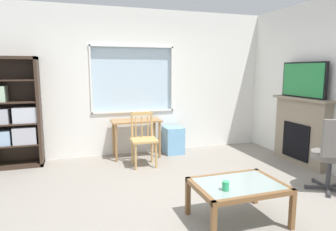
{
  "coord_description": "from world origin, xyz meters",
  "views": [
    {
      "loc": [
        -1.15,
        -3.3,
        1.61
      ],
      "look_at": [
        0.23,
        0.9,
        0.92
      ],
      "focal_mm": 31.63,
      "sensor_mm": 36.0,
      "label": 1
    }
  ],
  "objects_px": {
    "wooden_chair": "(143,139)",
    "tv": "(303,80)",
    "bookshelf": "(10,117)",
    "plastic_drawer_unit": "(173,140)",
    "desk_under_window": "(136,126)",
    "office_chair": "(333,152)",
    "fireplace": "(301,131)",
    "coffee_table": "(238,189)",
    "sippy_cup": "(226,186)"
  },
  "relations": [
    {
      "from": "wooden_chair",
      "to": "tv",
      "type": "relative_size",
      "value": 0.95
    },
    {
      "from": "bookshelf",
      "to": "wooden_chair",
      "type": "bearing_deg",
      "value": -16.68
    },
    {
      "from": "plastic_drawer_unit",
      "to": "tv",
      "type": "distance_m",
      "value": 2.54
    },
    {
      "from": "desk_under_window",
      "to": "office_chair",
      "type": "height_order",
      "value": "office_chair"
    },
    {
      "from": "fireplace",
      "to": "coffee_table",
      "type": "relative_size",
      "value": 1.28
    },
    {
      "from": "wooden_chair",
      "to": "fireplace",
      "type": "relative_size",
      "value": 0.75
    },
    {
      "from": "fireplace",
      "to": "office_chair",
      "type": "xyz_separation_m",
      "value": [
        -0.49,
        -1.12,
        -0.02
      ]
    },
    {
      "from": "fireplace",
      "to": "tv",
      "type": "bearing_deg",
      "value": -180.0
    },
    {
      "from": "office_chair",
      "to": "coffee_table",
      "type": "height_order",
      "value": "office_chair"
    },
    {
      "from": "desk_under_window",
      "to": "coffee_table",
      "type": "height_order",
      "value": "desk_under_window"
    },
    {
      "from": "office_chair",
      "to": "plastic_drawer_unit",
      "type": "bearing_deg",
      "value": 119.47
    },
    {
      "from": "bookshelf",
      "to": "coffee_table",
      "type": "bearing_deg",
      "value": -46.78
    },
    {
      "from": "fireplace",
      "to": "sippy_cup",
      "type": "distance_m",
      "value": 2.75
    },
    {
      "from": "plastic_drawer_unit",
      "to": "coffee_table",
      "type": "xyz_separation_m",
      "value": [
        -0.21,
        -2.7,
        0.11
      ]
    },
    {
      "from": "wooden_chair",
      "to": "plastic_drawer_unit",
      "type": "bearing_deg",
      "value": 37.92
    },
    {
      "from": "wooden_chair",
      "to": "coffee_table",
      "type": "relative_size",
      "value": 0.96
    },
    {
      "from": "tv",
      "to": "fireplace",
      "type": "bearing_deg",
      "value": 0.0
    },
    {
      "from": "sippy_cup",
      "to": "tv",
      "type": "bearing_deg",
      "value": 33.91
    },
    {
      "from": "office_chair",
      "to": "sippy_cup",
      "type": "xyz_separation_m",
      "value": [
        -1.8,
        -0.4,
        -0.08
      ]
    },
    {
      "from": "fireplace",
      "to": "sippy_cup",
      "type": "bearing_deg",
      "value": -146.3
    },
    {
      "from": "wooden_chair",
      "to": "sippy_cup",
      "type": "distance_m",
      "value": 2.28
    },
    {
      "from": "coffee_table",
      "to": "sippy_cup",
      "type": "height_order",
      "value": "sippy_cup"
    },
    {
      "from": "wooden_chair",
      "to": "desk_under_window",
      "type": "bearing_deg",
      "value": 91.48
    },
    {
      "from": "tv",
      "to": "wooden_chair",
      "type": "bearing_deg",
      "value": 164.05
    },
    {
      "from": "bookshelf",
      "to": "sippy_cup",
      "type": "height_order",
      "value": "bookshelf"
    },
    {
      "from": "plastic_drawer_unit",
      "to": "bookshelf",
      "type": "bearing_deg",
      "value": 178.75
    },
    {
      "from": "plastic_drawer_unit",
      "to": "office_chair",
      "type": "bearing_deg",
      "value": -60.53
    },
    {
      "from": "tv",
      "to": "office_chair",
      "type": "xyz_separation_m",
      "value": [
        -0.47,
        -1.12,
        -0.89
      ]
    },
    {
      "from": "fireplace",
      "to": "coffee_table",
      "type": "height_order",
      "value": "fireplace"
    },
    {
      "from": "desk_under_window",
      "to": "office_chair",
      "type": "relative_size",
      "value": 0.89
    },
    {
      "from": "desk_under_window",
      "to": "fireplace",
      "type": "xyz_separation_m",
      "value": [
        2.6,
        -1.25,
        -0.0
      ]
    },
    {
      "from": "tv",
      "to": "office_chair",
      "type": "bearing_deg",
      "value": -112.76
    },
    {
      "from": "plastic_drawer_unit",
      "to": "fireplace",
      "type": "xyz_separation_m",
      "value": [
        1.86,
        -1.3,
        0.32
      ]
    },
    {
      "from": "wooden_chair",
      "to": "fireplace",
      "type": "height_order",
      "value": "fireplace"
    },
    {
      "from": "desk_under_window",
      "to": "plastic_drawer_unit",
      "type": "height_order",
      "value": "desk_under_window"
    },
    {
      "from": "plastic_drawer_unit",
      "to": "fireplace",
      "type": "bearing_deg",
      "value": -34.91
    },
    {
      "from": "plastic_drawer_unit",
      "to": "tv",
      "type": "height_order",
      "value": "tv"
    },
    {
      "from": "plastic_drawer_unit",
      "to": "fireplace",
      "type": "distance_m",
      "value": 2.29
    },
    {
      "from": "fireplace",
      "to": "tv",
      "type": "xyz_separation_m",
      "value": [
        -0.02,
        -0.0,
        0.87
      ]
    },
    {
      "from": "plastic_drawer_unit",
      "to": "coffee_table",
      "type": "height_order",
      "value": "plastic_drawer_unit"
    },
    {
      "from": "tv",
      "to": "coffee_table",
      "type": "distance_m",
      "value": 2.71
    },
    {
      "from": "wooden_chair",
      "to": "office_chair",
      "type": "height_order",
      "value": "office_chair"
    },
    {
      "from": "desk_under_window",
      "to": "sippy_cup",
      "type": "height_order",
      "value": "desk_under_window"
    },
    {
      "from": "desk_under_window",
      "to": "sippy_cup",
      "type": "relative_size",
      "value": 9.94
    },
    {
      "from": "wooden_chair",
      "to": "plastic_drawer_unit",
      "type": "distance_m",
      "value": 0.94
    },
    {
      "from": "bookshelf",
      "to": "coffee_table",
      "type": "distance_m",
      "value": 3.82
    },
    {
      "from": "desk_under_window",
      "to": "plastic_drawer_unit",
      "type": "xyz_separation_m",
      "value": [
        0.74,
        0.05,
        -0.32
      ]
    },
    {
      "from": "wooden_chair",
      "to": "tv",
      "type": "xyz_separation_m",
      "value": [
        2.56,
        -0.73,
        0.98
      ]
    },
    {
      "from": "sippy_cup",
      "to": "fireplace",
      "type": "bearing_deg",
      "value": 33.7
    },
    {
      "from": "plastic_drawer_unit",
      "to": "tv",
      "type": "bearing_deg",
      "value": -35.18
    }
  ]
}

